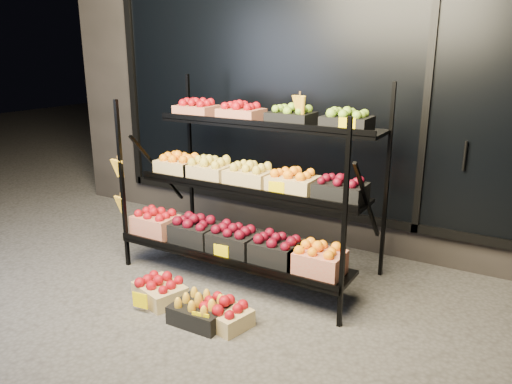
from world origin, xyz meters
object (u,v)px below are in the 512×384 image
Objects in this scene: floor_crate_midleft at (200,310)px; floor_crate_midright at (224,313)px; display_rack at (246,187)px; floor_crate_left at (160,289)px.

floor_crate_midleft is 0.18m from floor_crate_midright.
display_rack is at bearing 98.77° from floor_crate_midleft.
floor_crate_left is at bearing -169.71° from floor_crate_midright.
display_rack is 5.49× the size of floor_crate_midleft.
floor_crate_left is 1.16× the size of floor_crate_midleft.
floor_crate_midright is at bearing 22.38° from floor_crate_midleft.
display_rack is at bearing 86.02° from floor_crate_left.
floor_crate_midleft is (0.46, -0.10, 0.00)m from floor_crate_left.
display_rack is 1.09m from floor_crate_left.
floor_crate_midright is at bearing -68.90° from display_rack.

